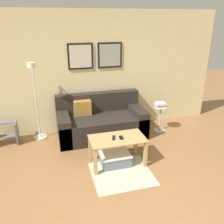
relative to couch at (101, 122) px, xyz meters
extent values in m
cube|color=beige|center=(-0.01, 0.46, 0.97)|extent=(5.60, 0.06, 2.55)
cube|color=black|center=(-0.31, 0.42, 1.33)|extent=(0.52, 0.02, 0.53)
cube|color=beige|center=(-0.31, 0.41, 1.33)|extent=(0.45, 0.01, 0.46)
cube|color=black|center=(0.32, 0.42, 1.33)|extent=(0.52, 0.02, 0.53)
cube|color=#939E8E|center=(0.32, 0.41, 1.33)|extent=(0.45, 0.01, 0.46)
cube|color=#B2B79E|center=(0.01, -1.45, -0.30)|extent=(0.96, 0.88, 0.01)
cube|color=#28231E|center=(0.01, -0.05, -0.08)|extent=(1.82, 0.88, 0.46)
cube|color=#28231E|center=(0.01, 0.29, 0.36)|extent=(1.82, 0.20, 0.42)
cube|color=#28231E|center=(-0.79, -0.05, -0.02)|extent=(0.24, 0.88, 0.58)
cube|color=#28231E|center=(0.80, -0.05, -0.02)|extent=(0.24, 0.88, 0.58)
cube|color=#A87A33|center=(-0.36, 0.12, 0.31)|extent=(0.36, 0.14, 0.32)
cube|color=tan|center=(0.02, -1.13, 0.18)|extent=(0.93, 0.51, 0.02)
cube|color=tan|center=(-0.40, -1.35, -0.07)|extent=(0.06, 0.06, 0.47)
cube|color=tan|center=(0.45, -1.35, -0.07)|extent=(0.06, 0.06, 0.47)
cube|color=tan|center=(-0.40, -0.91, -0.07)|extent=(0.06, 0.06, 0.47)
cube|color=tan|center=(0.45, -0.91, -0.07)|extent=(0.06, 0.06, 0.47)
cube|color=slate|center=(-0.02, -1.15, -0.21)|extent=(0.49, 0.36, 0.19)
cube|color=silver|center=(-0.02, -1.15, -0.11)|extent=(0.52, 0.38, 0.02)
cylinder|color=silver|center=(-1.27, 0.23, -0.29)|extent=(0.28, 0.28, 0.02)
cylinder|color=silver|center=(-1.27, 0.23, 0.51)|extent=(0.03, 0.03, 1.59)
cylinder|color=silver|center=(-1.27, 0.10, 1.31)|extent=(0.02, 0.26, 0.02)
cylinder|color=white|center=(-1.27, -0.03, 1.28)|extent=(0.15, 0.15, 0.09)
cylinder|color=silver|center=(1.32, -0.14, -0.30)|extent=(0.26, 0.26, 0.01)
cylinder|color=silver|center=(1.32, -0.14, -0.02)|extent=(0.04, 0.04, 0.54)
cylinder|color=silver|center=(1.32, -0.14, 0.26)|extent=(0.31, 0.31, 0.02)
cube|color=#D8C666|center=(1.30, -0.14, 0.28)|extent=(0.18, 0.13, 0.02)
cube|color=#D18438|center=(1.31, -0.14, 0.31)|extent=(0.18, 0.14, 0.03)
cube|color=silver|center=(1.30, -0.14, 0.33)|extent=(0.25, 0.19, 0.03)
cube|color=silver|center=(1.30, -0.14, 0.36)|extent=(0.20, 0.19, 0.03)
cube|color=black|center=(-0.04, -1.13, 0.20)|extent=(0.09, 0.15, 0.02)
cube|color=black|center=(0.09, -1.14, 0.19)|extent=(0.08, 0.15, 0.01)
cube|color=slate|center=(-1.71, 0.14, -0.08)|extent=(0.03, 0.32, 0.45)
cube|color=slate|center=(-1.92, 0.09, -0.11)|extent=(0.39, 0.14, 0.02)
cube|color=slate|center=(-1.92, 0.20, 0.14)|extent=(0.39, 0.14, 0.02)
camera|label=1|loc=(-1.02, -4.51, 2.06)|focal=38.00mm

